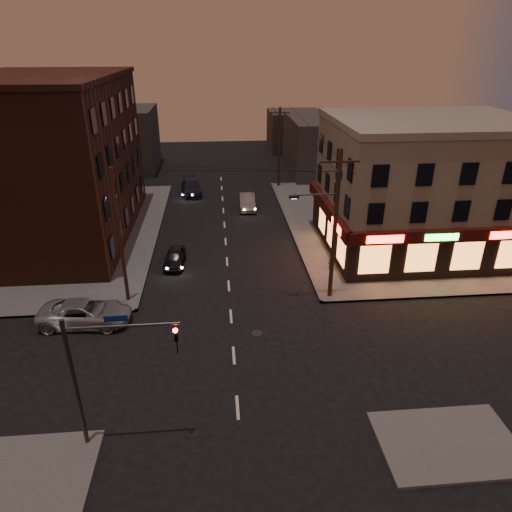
{
  "coord_description": "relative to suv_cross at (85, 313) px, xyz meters",
  "views": [
    {
      "loc": [
        -0.59,
        -20.61,
        15.89
      ],
      "look_at": [
        1.79,
        6.07,
        3.2
      ],
      "focal_mm": 32.0,
      "sensor_mm": 36.0,
      "label": 1
    }
  ],
  "objects": [
    {
      "name": "pizza_building",
      "position": [
        24.85,
        9.43,
        4.58
      ],
      "size": [
        15.85,
        12.85,
        10.5
      ],
      "color": "gray",
      "rests_on": "sidewalk_ne"
    },
    {
      "name": "sidewalk_nw",
      "position": [
        -9.08,
        15.0,
        -0.69
      ],
      "size": [
        24.0,
        28.0,
        0.15
      ],
      "primitive_type": "cube",
      "color": "#514F4C",
      "rests_on": "ground"
    },
    {
      "name": "sedan_mid",
      "position": [
        11.44,
        20.52,
        -0.03
      ],
      "size": [
        1.7,
        4.51,
        1.47
      ],
      "primitive_type": "imported",
      "rotation": [
        0.0,
        0.0,
        -0.03
      ],
      "color": "slate",
      "rests_on": "ground"
    },
    {
      "name": "utility_pole_far",
      "position": [
        15.72,
        28.0,
        3.88
      ],
      "size": [
        0.26,
        0.26,
        9.0
      ],
      "primitive_type": "cylinder",
      "color": "#382619",
      "rests_on": "sidewalk_ne"
    },
    {
      "name": "suv_cross",
      "position": [
        0.0,
        0.0,
        0.0
      ],
      "size": [
        5.68,
        2.91,
        1.53
      ],
      "primitive_type": "imported",
      "rotation": [
        0.0,
        0.0,
        1.5
      ],
      "color": "#93969B",
      "rests_on": "ground"
    },
    {
      "name": "sedan_near",
      "position": [
        4.87,
        7.72,
        -0.13
      ],
      "size": [
        1.73,
        3.83,
        1.28
      ],
      "primitive_type": "imported",
      "rotation": [
        0.0,
        0.0,
        -0.06
      ],
      "color": "black",
      "rests_on": "ground"
    },
    {
      "name": "traffic_signal",
      "position": [
        3.35,
        -9.6,
        3.39
      ],
      "size": [
        4.49,
        0.32,
        6.47
      ],
      "color": "#333538",
      "rests_on": "ground"
    },
    {
      "name": "brick_apartment",
      "position": [
        -5.58,
        15.0,
        5.88
      ],
      "size": [
        12.0,
        20.0,
        13.0
      ],
      "primitive_type": "cube",
      "color": "#411F14",
      "rests_on": "sidewalk_nw"
    },
    {
      "name": "ground",
      "position": [
        8.92,
        -4.0,
        -0.77
      ],
      "size": [
        120.0,
        120.0,
        0.0
      ],
      "primitive_type": "plane",
      "color": "black",
      "rests_on": "ground"
    },
    {
      "name": "fire_hydrant",
      "position": [
        16.72,
        5.71,
        -0.15
      ],
      "size": [
        0.39,
        0.39,
        0.86
      ],
      "rotation": [
        0.0,
        0.0,
        -0.37
      ],
      "color": "maroon",
      "rests_on": "sidewalk_ne"
    },
    {
      "name": "bg_building_nw",
      "position": [
        -4.08,
        38.0,
        3.23
      ],
      "size": [
        9.0,
        10.0,
        8.0
      ],
      "primitive_type": "cube",
      "color": "#3F3D3A",
      "rests_on": "ground"
    },
    {
      "name": "utility_pole_main",
      "position": [
        15.61,
        1.8,
        4.99
      ],
      "size": [
        4.2,
        0.44,
        10.0
      ],
      "color": "#382619",
      "rests_on": "sidewalk_ne"
    },
    {
      "name": "bg_building_ne_a",
      "position": [
        22.92,
        34.0,
        2.73
      ],
      "size": [
        10.0,
        12.0,
        7.0
      ],
      "primitive_type": "cube",
      "color": "#3F3D3A",
      "rests_on": "ground"
    },
    {
      "name": "sedan_far",
      "position": [
        5.42,
        26.14,
        -0.02
      ],
      "size": [
        2.75,
        5.37,
        1.49
      ],
      "primitive_type": "imported",
      "rotation": [
        0.0,
        0.0,
        0.13
      ],
      "color": "#1A1B34",
      "rests_on": "ground"
    },
    {
      "name": "bg_building_ne_b",
      "position": [
        20.92,
        48.0,
        2.23
      ],
      "size": [
        8.0,
        8.0,
        6.0
      ],
      "primitive_type": "cube",
      "color": "#3F3D3A",
      "rests_on": "ground"
    },
    {
      "name": "utility_pole_west",
      "position": [
        2.12,
        2.5,
        3.88
      ],
      "size": [
        0.24,
        0.24,
        9.0
      ],
      "primitive_type": "cylinder",
      "color": "#382619",
      "rests_on": "sidewalk_nw"
    },
    {
      "name": "sidewalk_ne",
      "position": [
        26.92,
        15.0,
        -0.69
      ],
      "size": [
        24.0,
        28.0,
        0.15
      ],
      "primitive_type": "cube",
      "color": "#514F4C",
      "rests_on": "ground"
    }
  ]
}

